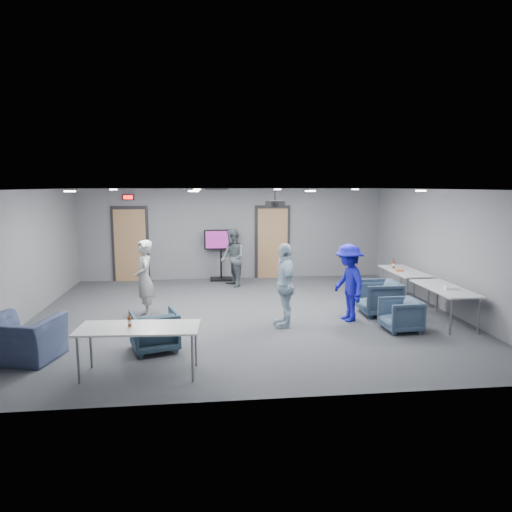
{
  "coord_description": "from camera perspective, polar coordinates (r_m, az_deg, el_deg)",
  "views": [
    {
      "loc": [
        -0.81,
        -9.58,
        2.77
      ],
      "look_at": [
        0.32,
        0.56,
        1.2
      ],
      "focal_mm": 32.0,
      "sensor_mm": 36.0,
      "label": 1
    }
  ],
  "objects": [
    {
      "name": "chair_front_a",
      "position": [
        8.01,
        -12.57,
        -9.09
      ],
      "size": [
        0.93,
        0.94,
        0.69
      ],
      "primitive_type": "imported",
      "rotation": [
        0.0,
        0.0,
        3.44
      ],
      "color": "#334758",
      "rests_on": "floor"
    },
    {
      "name": "person_b",
      "position": [
        12.58,
        -2.93,
        -0.25
      ],
      "size": [
        0.83,
        0.94,
        1.61
      ],
      "primitive_type": "imported",
      "rotation": [
        0.0,
        0.0,
        -1.23
      ],
      "color": "#525B62",
      "rests_on": "floor"
    },
    {
      "name": "person_d",
      "position": [
        9.59,
        11.49,
        -3.29
      ],
      "size": [
        0.74,
        1.11,
        1.6
      ],
      "primitive_type": "imported",
      "rotation": [
        0.0,
        0.0,
        -1.42
      ],
      "color": "#171898",
      "rests_on": "floor"
    },
    {
      "name": "wall_back",
      "position": [
        13.68,
        -2.93,
        2.78
      ],
      "size": [
        9.0,
        0.02,
        2.7
      ],
      "primitive_type": "cube",
      "color": "slate",
      "rests_on": "floor"
    },
    {
      "name": "person_c",
      "position": [
        9.04,
        3.6,
        -3.64
      ],
      "size": [
        0.44,
        0.99,
        1.67
      ],
      "primitive_type": "imported",
      "rotation": [
        0.0,
        0.0,
        -1.54
      ],
      "color": "#A2BCD0",
      "rests_on": "floor"
    },
    {
      "name": "wall_front",
      "position": [
        5.82,
        1.87,
        -5.39
      ],
      "size": [
        9.0,
        0.02,
        2.7
      ],
      "primitive_type": "cube",
      "color": "slate",
      "rests_on": "floor"
    },
    {
      "name": "table_front_left",
      "position": [
        6.98,
        -14.44,
        -8.94
      ],
      "size": [
        1.8,
        0.84,
        0.73
      ],
      "rotation": [
        0.0,
        0.0,
        -0.06
      ],
      "color": "#B7BABC",
      "rests_on": "floor"
    },
    {
      "name": "tv_stand",
      "position": [
        13.48,
        -4.41,
        0.54
      ],
      "size": [
        0.98,
        0.47,
        1.5
      ],
      "color": "black",
      "rests_on": "floor"
    },
    {
      "name": "bottle_front",
      "position": [
        6.98,
        -15.53,
        -7.87
      ],
      "size": [
        0.06,
        0.06,
        0.22
      ],
      "color": "#5E2B10",
      "rests_on": "table_front_left"
    },
    {
      "name": "bottle_right",
      "position": [
        11.92,
        16.82,
        -1.03
      ],
      "size": [
        0.07,
        0.07,
        0.25
      ],
      "color": "#5E2B10",
      "rests_on": "table_right_a"
    },
    {
      "name": "chair_right_c",
      "position": [
        9.28,
        17.63,
        -7.04
      ],
      "size": [
        0.71,
        0.7,
        0.63
      ],
      "primitive_type": "imported",
      "rotation": [
        0.0,
        0.0,
        -1.53
      ],
      "color": "#3E526B",
      "rests_on": "floor"
    },
    {
      "name": "downlights",
      "position": [
        9.62,
        -1.53,
        8.24
      ],
      "size": [
        6.18,
        3.78,
        0.02
      ],
      "color": "white",
      "rests_on": "ceiling"
    },
    {
      "name": "hvac_diffuser",
      "position": [
        12.39,
        -4.97,
        8.32
      ],
      "size": [
        0.6,
        0.6,
        0.03
      ],
      "primitive_type": "cube",
      "color": "black",
      "rests_on": "ceiling"
    },
    {
      "name": "wall_right",
      "position": [
        11.05,
        22.44,
        0.7
      ],
      "size": [
        0.02,
        8.0,
        2.7
      ],
      "primitive_type": "cube",
      "color": "slate",
      "rests_on": "floor"
    },
    {
      "name": "ceiling",
      "position": [
        9.62,
        -1.53,
        8.33
      ],
      "size": [
        9.0,
        9.0,
        0.0
      ],
      "primitive_type": "plane",
      "rotation": [
        3.14,
        0.0,
        0.0
      ],
      "color": "white",
      "rests_on": "wall_back"
    },
    {
      "name": "snack_box",
      "position": [
        11.54,
        17.5,
        -1.74
      ],
      "size": [
        0.18,
        0.12,
        0.04
      ],
      "primitive_type": "cube",
      "rotation": [
        0.0,
        0.0,
        -0.01
      ],
      "color": "#C65431",
      "rests_on": "table_right_a"
    },
    {
      "name": "person_a",
      "position": [
        9.91,
        -13.78,
        -2.82
      ],
      "size": [
        0.52,
        0.68,
        1.65
      ],
      "primitive_type": "imported",
      "rotation": [
        0.0,
        0.0,
        -1.34
      ],
      "color": "#969996",
      "rests_on": "floor"
    },
    {
      "name": "door_left",
      "position": [
        13.82,
        -15.43,
        1.36
      ],
      "size": [
        1.06,
        0.17,
        2.24
      ],
      "color": "black",
      "rests_on": "wall_back"
    },
    {
      "name": "chair_right_b",
      "position": [
        10.26,
        15.11,
        -5.07
      ],
      "size": [
        0.84,
        0.81,
        0.75
      ],
      "primitive_type": "imported",
      "rotation": [
        0.0,
        0.0,
        -1.59
      ],
      "color": "#36485D",
      "rests_on": "floor"
    },
    {
      "name": "table_right_b",
      "position": [
        10.04,
        22.51,
        -3.93
      ],
      "size": [
        0.71,
        1.71,
        0.73
      ],
      "rotation": [
        0.0,
        0.0,
        1.57
      ],
      "color": "#B7BABC",
      "rests_on": "floor"
    },
    {
      "name": "projector",
      "position": [
        9.67,
        2.42,
        6.58
      ],
      "size": [
        0.4,
        0.37,
        0.36
      ],
      "rotation": [
        0.0,
        0.0,
        0.33
      ],
      "color": "black",
      "rests_on": "ceiling"
    },
    {
      "name": "floor",
      "position": [
        10.01,
        -1.47,
        -7.32
      ],
      "size": [
        9.0,
        9.0,
        0.0
      ],
      "primitive_type": "plane",
      "color": "#3A3D42",
      "rests_on": "ground"
    },
    {
      "name": "chair_front_b",
      "position": [
        8.28,
        -27.26,
        -9.19
      ],
      "size": [
        1.31,
        1.21,
        0.72
      ],
      "primitive_type": "imported",
      "rotation": [
        0.0,
        0.0,
        2.89
      ],
      "color": "#394363",
      "rests_on": "floor"
    },
    {
      "name": "exit_sign",
      "position": [
        13.7,
        -15.68,
        7.09
      ],
      "size": [
        0.32,
        0.08,
        0.16
      ],
      "color": "black",
      "rests_on": "wall_back"
    },
    {
      "name": "wrapper",
      "position": [
        9.91,
        23.19,
        -3.69
      ],
      "size": [
        0.27,
        0.22,
        0.06
      ],
      "primitive_type": "cube",
      "rotation": [
        0.0,
        0.0,
        -0.23
      ],
      "color": "silver",
      "rests_on": "table_right_b"
    },
    {
      "name": "table_right_a",
      "position": [
        11.7,
        18.05,
        -1.97
      ],
      "size": [
        0.69,
        1.67,
        0.73
      ],
      "rotation": [
        0.0,
        0.0,
        1.57
      ],
      "color": "#B7BABC",
      "rests_on": "floor"
    },
    {
      "name": "wall_left",
      "position": [
        10.37,
        -27.13,
        -0.1
      ],
      "size": [
        0.02,
        8.0,
        2.7
      ],
      "primitive_type": "cube",
      "color": "slate",
      "rests_on": "floor"
    },
    {
      "name": "door_right",
      "position": [
        13.79,
        2.08,
        1.66
      ],
      "size": [
        1.06,
        0.17,
        2.24
      ],
      "color": "black",
      "rests_on": "wall_back"
    }
  ]
}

